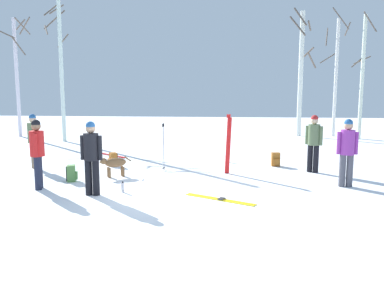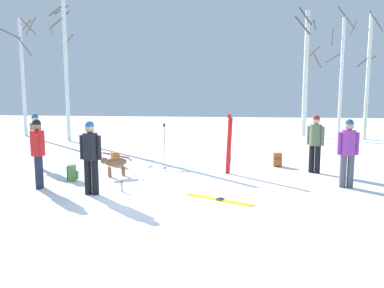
% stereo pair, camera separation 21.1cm
% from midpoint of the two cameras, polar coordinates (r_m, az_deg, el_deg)
% --- Properties ---
extents(ground_plane, '(60.00, 60.00, 0.00)m').
position_cam_midpoint_polar(ground_plane, '(8.68, -3.98, -7.89)').
color(ground_plane, white).
extents(person_0, '(0.52, 0.34, 1.72)m').
position_cam_midpoint_polar(person_0, '(10.02, 22.13, -0.61)').
color(person_0, '#4C4C56').
rests_on(person_0, ground_plane).
extents(person_1, '(0.52, 0.34, 1.72)m').
position_cam_midpoint_polar(person_1, '(8.83, -15.82, -1.38)').
color(person_1, black).
rests_on(person_1, ground_plane).
extents(person_2, '(0.34, 0.50, 1.72)m').
position_cam_midpoint_polar(person_2, '(9.85, -23.20, -0.80)').
color(person_2, '#1E2338').
rests_on(person_2, ground_plane).
extents(person_3, '(0.45, 0.34, 1.72)m').
position_cam_midpoint_polar(person_3, '(11.57, 17.66, 0.62)').
color(person_3, black).
rests_on(person_3, ground_plane).
extents(person_4, '(0.38, 0.41, 1.72)m').
position_cam_midpoint_polar(person_4, '(12.65, -23.56, 0.92)').
color(person_4, '#72604C').
rests_on(person_4, ground_plane).
extents(dog, '(0.79, 0.51, 0.57)m').
position_cam_midpoint_polar(dog, '(10.72, -12.40, -2.93)').
color(dog, brown).
rests_on(dog, ground_plane).
extents(ski_pair_planted_0, '(0.20, 0.08, 1.75)m').
position_cam_midpoint_polar(ski_pair_planted_0, '(10.92, 5.03, -0.04)').
color(ski_pair_planted_0, red).
rests_on(ski_pair_planted_0, ground_plane).
extents(ski_pair_lying_0, '(1.47, 1.17, 0.05)m').
position_cam_midpoint_polar(ski_pair_lying_0, '(14.55, -12.58, -1.69)').
color(ski_pair_lying_0, red).
rests_on(ski_pair_lying_0, ground_plane).
extents(ski_pair_lying_1, '(1.59, 0.91, 0.05)m').
position_cam_midpoint_polar(ski_pair_lying_1, '(8.34, 3.55, -8.45)').
color(ski_pair_lying_1, yellow).
rests_on(ski_pair_lying_1, ground_plane).
extents(ski_poles_0, '(0.07, 0.24, 1.44)m').
position_cam_midpoint_polar(ski_poles_0, '(11.34, -4.94, -0.24)').
color(ski_poles_0, '#B2B2BC').
rests_on(ski_poles_0, ground_plane).
extents(backpack_0, '(0.28, 0.30, 0.44)m').
position_cam_midpoint_polar(backpack_0, '(12.37, 12.22, -2.35)').
color(backpack_0, '#99591E').
rests_on(backpack_0, ground_plane).
extents(backpack_1, '(0.33, 0.31, 0.44)m').
position_cam_midpoint_polar(backpack_1, '(10.52, -18.51, -4.32)').
color(backpack_1, '#4C7F3F').
rests_on(backpack_1, ground_plane).
extents(backpack_2, '(0.34, 0.34, 0.44)m').
position_cam_midpoint_polar(backpack_2, '(12.39, -12.50, -2.34)').
color(backpack_2, '#99591E').
rests_on(backpack_2, ground_plane).
extents(water_bottle_0, '(0.08, 0.08, 0.28)m').
position_cam_midpoint_polar(water_bottle_0, '(12.81, 5.11, -2.22)').
color(water_bottle_0, silver).
rests_on(water_bottle_0, ground_plane).
extents(water_bottle_1, '(0.07, 0.07, 0.26)m').
position_cam_midpoint_polar(water_bottle_1, '(9.08, -11.23, -6.51)').
color(water_bottle_1, silver).
rests_on(water_bottle_1, ground_plane).
extents(birch_tree_0, '(1.76, 1.78, 6.44)m').
position_cam_midpoint_polar(birch_tree_0, '(22.66, -25.47, 9.76)').
color(birch_tree_0, silver).
rests_on(birch_tree_0, ground_plane).
extents(birch_tree_1, '(1.20, 1.65, 7.75)m').
position_cam_midpoint_polar(birch_tree_1, '(19.56, -19.80, 12.20)').
color(birch_tree_1, silver).
rests_on(birch_tree_1, ground_plane).
extents(birch_tree_2, '(1.60, 1.51, 6.95)m').
position_cam_midpoint_polar(birch_tree_2, '(21.68, 16.10, 10.68)').
color(birch_tree_2, silver).
rests_on(birch_tree_2, ground_plane).
extents(birch_tree_3, '(1.35, 1.34, 6.85)m').
position_cam_midpoint_polar(birch_tree_3, '(22.05, 20.91, 9.93)').
color(birch_tree_3, silver).
rests_on(birch_tree_3, ground_plane).
extents(birch_tree_4, '(1.03, 1.04, 6.34)m').
position_cam_midpoint_polar(birch_tree_4, '(21.12, 24.37, 9.44)').
color(birch_tree_4, silver).
rests_on(birch_tree_4, ground_plane).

